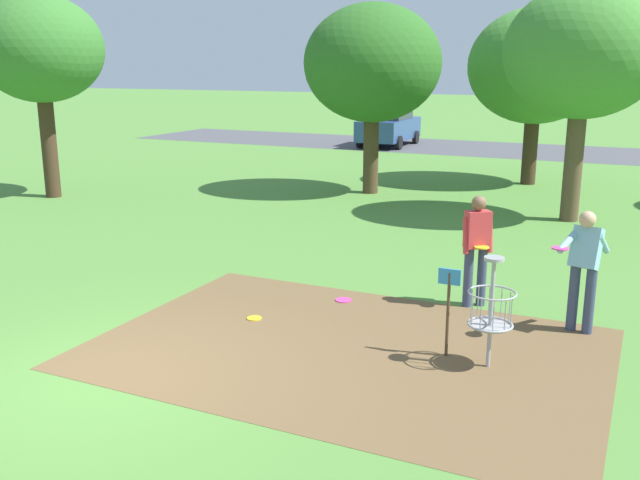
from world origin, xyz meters
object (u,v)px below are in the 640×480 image
frisbee_by_tee (254,318)px  frisbee_scattered_a (343,300)px  tree_mid_center (372,64)px  tree_mid_right (40,50)px  tree_near_left (536,67)px  parked_car_leftmost (389,125)px  tree_mid_left (583,53)px  disc_golf_basket (486,307)px  player_throwing (477,244)px  player_foreground_watching (584,263)px

frisbee_by_tee → frisbee_scattered_a: bearing=56.8°
tree_mid_center → tree_mid_right: bearing=-150.6°
tree_near_left → parked_car_leftmost: tree_near_left is taller
frisbee_by_tee → tree_mid_left: size_ratio=0.04×
frisbee_scattered_a → tree_mid_center: 10.24m
parked_car_leftmost → disc_golf_basket: bearing=-67.3°
disc_golf_basket → player_throwing: 2.24m
player_foreground_watching → tree_mid_right: bearing=162.5°
disc_golf_basket → tree_mid_center: size_ratio=0.27×
disc_golf_basket → frisbee_scattered_a: size_ratio=5.46×
tree_mid_center → parked_car_leftmost: size_ratio=1.23×
frisbee_scattered_a → tree_mid_left: bearing=71.9°
tree_mid_center → player_throwing: bearing=-59.3°
frisbee_scattered_a → tree_mid_left: tree_mid_left is taller
frisbee_scattered_a → tree_mid_right: size_ratio=0.05×
tree_mid_left → tree_mid_right: tree_mid_right is taller
tree_near_left → parked_car_leftmost: 11.34m
player_throwing → parked_car_leftmost: bearing=113.3°
disc_golf_basket → tree_near_left: size_ratio=0.26×
tree_near_left → tree_mid_left: (1.76, -4.96, 0.31)m
frisbee_by_tee → tree_mid_right: (-10.01, 6.00, 3.95)m
frisbee_by_tee → tree_mid_center: bearing=102.3°
disc_golf_basket → tree_mid_right: 15.08m
player_throwing → frisbee_by_tee: bearing=-144.7°
player_foreground_watching → tree_mid_right: tree_mid_right is taller
player_throwing → tree_mid_left: tree_mid_left is taller
frisbee_by_tee → frisbee_scattered_a: (0.85, 1.30, 0.00)m
parked_car_leftmost → tree_near_left: bearing=-47.2°
player_foreground_watching → tree_near_left: tree_near_left is taller
frisbee_scattered_a → tree_near_left: (0.73, 12.59, 3.52)m
player_throwing → frisbee_by_tee: size_ratio=7.93×
tree_mid_center → parked_car_leftmost: (-3.66, 11.62, -2.68)m
player_throwing → frisbee_by_tee: player_throwing is taller
tree_mid_right → frisbee_by_tee: bearing=-30.9°
tree_mid_right → tree_mid_left: bearing=12.4°
tree_mid_right → disc_golf_basket: bearing=-24.8°
tree_mid_left → disc_golf_basket: bearing=-89.9°
frisbee_scattered_a → tree_near_left: tree_near_left is taller
tree_mid_left → tree_mid_center: bearing=165.6°
disc_golf_basket → frisbee_by_tee: (-3.37, 0.20, -0.74)m
frisbee_scattered_a → parked_car_leftmost: (-6.76, 20.69, 0.91)m
frisbee_by_tee → frisbee_scattered_a: 1.55m
player_throwing → tree_mid_left: (0.60, 6.99, 2.87)m
tree_near_left → tree_mid_center: 5.21m
player_foreground_watching → player_throwing: 1.63m
disc_golf_basket → frisbee_scattered_a: (-2.52, 1.49, -0.74)m
disc_golf_basket → player_foreground_watching: player_foreground_watching is taller
frisbee_scattered_a → parked_car_leftmost: bearing=108.1°
disc_golf_basket → player_throwing: size_ratio=0.81×
tree_mid_right → parked_car_leftmost: size_ratio=1.27×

